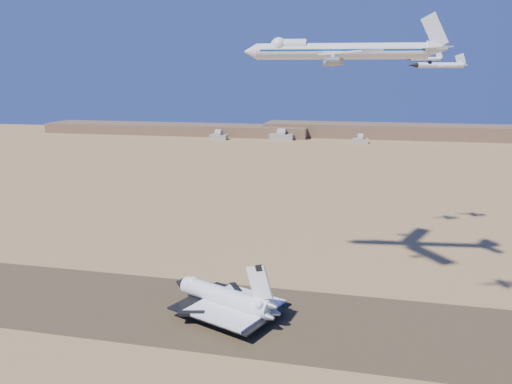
% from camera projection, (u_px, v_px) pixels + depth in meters
% --- Properties ---
extents(ground, '(1200.00, 1200.00, 0.00)m').
position_uv_depth(ground, '(211.00, 313.00, 170.92)').
color(ground, tan).
rests_on(ground, ground).
extents(runway, '(600.00, 50.00, 0.06)m').
position_uv_depth(runway, '(211.00, 313.00, 170.92)').
color(runway, '#4C3D26').
rests_on(runway, ground).
extents(ridgeline, '(960.00, 90.00, 18.00)m').
position_uv_depth(ridgeline, '(381.00, 133.00, 656.31)').
color(ridgeline, brown).
rests_on(ridgeline, ground).
extents(hangars, '(200.50, 29.50, 30.00)m').
position_uv_depth(hangars, '(278.00, 137.00, 638.34)').
color(hangars, '#A29F8F').
rests_on(hangars, ground).
extents(shuttle, '(44.00, 36.62, 21.40)m').
position_uv_depth(shuttle, '(225.00, 299.00, 168.70)').
color(shuttle, white).
rests_on(shuttle, runway).
extents(carrier_747, '(72.34, 55.52, 17.97)m').
position_uv_depth(carrier_747, '(335.00, 51.00, 178.81)').
color(carrier_747, white).
extents(crew_a, '(0.58, 0.76, 1.88)m').
position_uv_depth(crew_a, '(237.00, 320.00, 163.53)').
color(crew_a, orange).
rests_on(crew_a, runway).
extents(crew_b, '(0.58, 0.90, 1.76)m').
position_uv_depth(crew_b, '(239.00, 323.00, 161.97)').
color(crew_b, orange).
rests_on(crew_b, runway).
extents(crew_c, '(1.13, 1.08, 1.77)m').
position_uv_depth(crew_c, '(233.00, 327.00, 159.65)').
color(crew_c, orange).
rests_on(crew_c, runway).
extents(chase_jet_a, '(15.63, 9.06, 3.97)m').
position_uv_depth(chase_jet_a, '(439.00, 65.00, 136.03)').
color(chase_jet_a, white).
extents(chase_jet_e, '(15.02, 8.65, 3.81)m').
position_uv_depth(chase_jet_e, '(388.00, 52.00, 222.55)').
color(chase_jet_e, white).
extents(chase_jet_f, '(16.73, 8.87, 4.17)m').
position_uv_depth(chase_jet_f, '(425.00, 59.00, 231.43)').
color(chase_jet_f, white).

